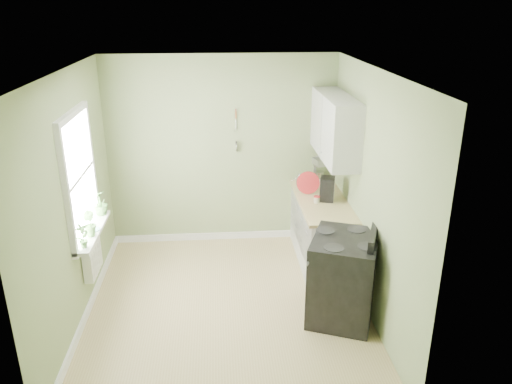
{
  "coord_description": "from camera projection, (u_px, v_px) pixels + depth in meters",
  "views": [
    {
      "loc": [
        -0.06,
        -4.98,
        3.33
      ],
      "look_at": [
        0.38,
        0.55,
        1.21
      ],
      "focal_mm": 35.0,
      "sensor_mm": 36.0,
      "label": 1
    }
  ],
  "objects": [
    {
      "name": "red_tray",
      "position": [
        308.0,
        183.0,
        6.67
      ],
      "size": [
        0.31,
        0.08,
        0.31
      ],
      "primitive_type": "cylinder",
      "rotation": [
        1.45,
        0.0,
        -0.09
      ],
      "color": "#B12427",
      "rests_on": "countertop"
    },
    {
      "name": "kettle",
      "position": [
        300.0,
        179.0,
        7.0
      ],
      "size": [
        0.17,
        0.1,
        0.17
      ],
      "color": "silver",
      "rests_on": "countertop"
    },
    {
      "name": "stand_mixer",
      "position": [
        318.0,
        170.0,
        7.17
      ],
      "size": [
        0.24,
        0.33,
        0.37
      ],
      "color": "#B2B2B7",
      "rests_on": "countertop"
    },
    {
      "name": "stove",
      "position": [
        343.0,
        277.0,
        5.49
      ],
      "size": [
        0.96,
        0.99,
        1.1
      ],
      "color": "black",
      "rests_on": "floor"
    },
    {
      "name": "countertop",
      "position": [
        322.0,
        201.0,
        6.54
      ],
      "size": [
        0.64,
        1.6,
        0.04
      ],
      "primitive_type": "cube",
      "color": "tan",
      "rests_on": "base_cabinets"
    },
    {
      "name": "plant_a",
      "position": [
        82.0,
        236.0,
        5.22
      ],
      "size": [
        0.15,
        0.17,
        0.28
      ],
      "primitive_type": "imported",
      "rotation": [
        0.0,
        0.0,
        1.11
      ],
      "color": "#427131",
      "rests_on": "window_sill"
    },
    {
      "name": "upper_cabinets",
      "position": [
        335.0,
        127.0,
        6.3
      ],
      "size": [
        0.35,
        1.4,
        0.8
      ],
      "primitive_type": "cube",
      "color": "silver",
      "rests_on": "wall_right"
    },
    {
      "name": "wall_left",
      "position": [
        71.0,
        204.0,
        5.23
      ],
      "size": [
        0.02,
        3.6,
        2.7
      ],
      "primitive_type": "cube",
      "color": "gray",
      "rests_on": "floor"
    },
    {
      "name": "coffee_maker",
      "position": [
        327.0,
        190.0,
        6.45
      ],
      "size": [
        0.23,
        0.24,
        0.31
      ],
      "color": "black",
      "rests_on": "countertop"
    },
    {
      "name": "window_sill",
      "position": [
        93.0,
        232.0,
        5.68
      ],
      "size": [
        0.18,
        1.14,
        0.04
      ],
      "primitive_type": "cube",
      "color": "white",
      "rests_on": "wall_left"
    },
    {
      "name": "base_cabinets",
      "position": [
        321.0,
        232.0,
        6.7
      ],
      "size": [
        0.6,
        1.6,
        0.87
      ],
      "primitive_type": "cube",
      "color": "silver",
      "rests_on": "floor"
    },
    {
      "name": "plant_c",
      "position": [
        100.0,
        203.0,
        6.04
      ],
      "size": [
        0.21,
        0.21,
        0.31
      ],
      "primitive_type": "imported",
      "rotation": [
        0.0,
        0.0,
        4.44
      ],
      "color": "#427131",
      "rests_on": "window_sill"
    },
    {
      "name": "ceiling",
      "position": [
        222.0,
        70.0,
        4.86
      ],
      "size": [
        3.2,
        3.6,
        0.02
      ],
      "primitive_type": "cube",
      "color": "white",
      "rests_on": "wall_back"
    },
    {
      "name": "wall_right",
      "position": [
        372.0,
        195.0,
        5.47
      ],
      "size": [
        0.02,
        3.6,
        2.7
      ],
      "primitive_type": "cube",
      "color": "gray",
      "rests_on": "floor"
    },
    {
      "name": "wall_back",
      "position": [
        222.0,
        152.0,
        7.03
      ],
      "size": [
        3.2,
        0.02,
        2.7
      ],
      "primitive_type": "cube",
      "color": "gray",
      "rests_on": "floor"
    },
    {
      "name": "plant_b",
      "position": [
        89.0,
        224.0,
        5.49
      ],
      "size": [
        0.21,
        0.2,
        0.29
      ],
      "primitive_type": "imported",
      "rotation": [
        0.0,
        0.0,
        2.4
      ],
      "color": "#427131",
      "rests_on": "window_sill"
    },
    {
      "name": "floor",
      "position": [
        227.0,
        307.0,
        5.83
      ],
      "size": [
        3.2,
        3.6,
        0.02
      ],
      "primitive_type": "cube",
      "color": "tan",
      "rests_on": "ground"
    },
    {
      "name": "window",
      "position": [
        79.0,
        176.0,
        5.44
      ],
      "size": [
        0.06,
        1.14,
        1.44
      ],
      "color": "white",
      "rests_on": "wall_left"
    },
    {
      "name": "wall_utensils",
      "position": [
        236.0,
        137.0,
        6.94
      ],
      "size": [
        0.02,
        0.14,
        0.58
      ],
      "color": "tan",
      "rests_on": "wall_back"
    },
    {
      "name": "jar",
      "position": [
        317.0,
        199.0,
        6.41
      ],
      "size": [
        0.08,
        0.08,
        0.09
      ],
      "color": "#A6A086",
      "rests_on": "countertop"
    },
    {
      "name": "radiator",
      "position": [
        92.0,
        259.0,
        5.75
      ],
      "size": [
        0.12,
        0.5,
        0.35
      ],
      "primitive_type": "cube",
      "color": "white",
      "rests_on": "wall_left"
    }
  ]
}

